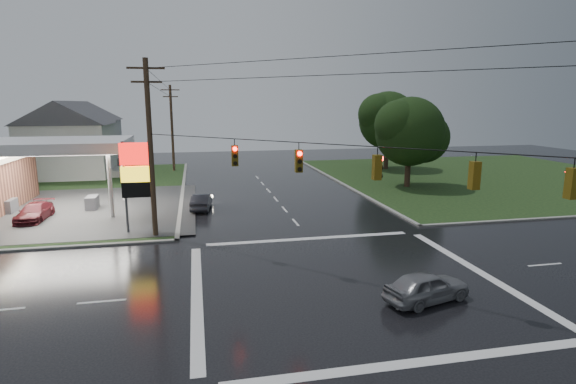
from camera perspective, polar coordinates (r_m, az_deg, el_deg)
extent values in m
plane|color=black|center=(22.03, 7.36, -11.18)|extent=(120.00, 120.00, 0.00)
cube|color=black|center=(56.47, 24.00, 1.80)|extent=(36.00, 36.00, 0.08)
cube|color=#2D2D2D|center=(40.33, -30.51, -2.17)|extent=(26.00, 18.00, 0.02)
cylinder|color=silver|center=(35.25, -21.64, 0.87)|extent=(0.30, 0.30, 5.00)
cylinder|color=silver|center=(41.10, -20.26, 2.35)|extent=(0.30, 0.30, 5.00)
cube|color=silver|center=(38.98, -28.47, 5.24)|extent=(12.00, 8.00, 0.80)
cube|color=white|center=(39.02, -28.41, 4.63)|extent=(11.40, 7.40, 0.04)
cube|color=#59595E|center=(40.58, -31.91, -1.58)|extent=(0.80, 1.60, 1.10)
cube|color=#59595E|center=(38.89, -23.60, -1.30)|extent=(0.80, 1.60, 1.10)
cylinder|color=#59595E|center=(30.52, -19.97, 0.44)|extent=(0.16, 0.16, 6.00)
cylinder|color=#59595E|center=(30.33, -16.98, 0.56)|extent=(0.16, 0.16, 6.00)
cube|color=red|center=(30.10, -18.74, 4.62)|extent=(2.00, 0.35, 1.40)
cube|color=yellow|center=(30.27, -18.59, 2.17)|extent=(2.00, 0.35, 1.00)
cube|color=black|center=(30.43, -18.47, 0.31)|extent=(2.00, 0.35, 1.00)
cylinder|color=#382619|center=(28.97, -17.04, 5.08)|extent=(0.32, 0.32, 11.00)
cube|color=#382619|center=(28.90, -17.62, 14.77)|extent=(2.20, 0.12, 0.12)
cube|color=#382619|center=(28.86, -17.52, 13.19)|extent=(1.80, 0.12, 0.12)
cylinder|color=#382619|center=(57.35, -14.51, 7.79)|extent=(0.32, 0.32, 10.50)
cube|color=#382619|center=(57.29, -14.74, 12.43)|extent=(2.20, 0.12, 0.12)
cube|color=#382619|center=(57.27, -14.70, 11.63)|extent=(1.80, 0.12, 0.12)
cube|color=#59470C|center=(24.20, -6.77, 4.60)|extent=(0.34, 0.34, 1.10)
cylinder|color=#FF0C07|center=(23.96, -6.75, 5.45)|extent=(0.22, 0.08, 0.22)
cube|color=#59470C|center=(21.84, 1.38, 3.96)|extent=(0.34, 0.34, 1.10)
cylinder|color=#FF0C07|center=(21.61, 1.50, 4.90)|extent=(0.22, 0.08, 0.22)
cube|color=#59470C|center=(20.03, 11.23, 3.08)|extent=(0.34, 0.34, 1.10)
cylinder|color=#FF0C07|center=(20.06, 11.80, 4.17)|extent=(0.08, 0.22, 0.22)
cube|color=#59470C|center=(18.91, 22.60, 1.95)|extent=(0.34, 0.34, 1.10)
cylinder|color=#FF0C07|center=(19.02, 22.35, 3.18)|extent=(0.22, 0.08, 0.22)
cube|color=#59470C|center=(18.60, 32.37, 0.92)|extent=(0.34, 0.34, 1.10)
cylinder|color=#FF0C07|center=(18.69, 32.07, 2.18)|extent=(0.22, 0.08, 0.22)
cube|color=silver|center=(57.25, -26.09, 4.74)|extent=(9.00, 8.00, 6.00)
cube|color=gray|center=(56.48, -20.65, 2.42)|extent=(1.60, 4.80, 0.80)
cube|color=silver|center=(69.11, -24.49, 5.80)|extent=(9.00, 8.00, 6.00)
cube|color=gray|center=(68.40, -19.98, 3.89)|extent=(1.60, 4.80, 0.80)
cylinder|color=black|center=(46.53, 15.00, 3.65)|extent=(0.56, 0.56, 5.04)
sphere|color=black|center=(46.24, 15.19, 7.41)|extent=(6.80, 6.80, 6.80)
sphere|color=black|center=(47.34, 16.84, 6.64)|extent=(5.10, 5.10, 5.10)
sphere|color=black|center=(45.25, 13.92, 8.31)|extent=(4.76, 4.76, 4.76)
cylinder|color=black|center=(58.55, 12.41, 5.54)|extent=(0.56, 0.56, 5.60)
sphere|color=black|center=(58.33, 12.55, 8.87)|extent=(7.20, 7.20, 7.20)
sphere|color=black|center=(59.38, 14.00, 8.16)|extent=(5.40, 5.40, 5.40)
sphere|color=black|center=(57.36, 11.42, 9.68)|extent=(5.04, 5.04, 5.04)
imported|color=#22232A|center=(36.46, -10.95, -1.19)|extent=(1.86, 4.04, 1.28)
imported|color=slate|center=(20.46, 17.20, -11.40)|extent=(4.19, 2.54, 1.33)
imported|color=#4D1117|center=(37.20, -29.49, -2.24)|extent=(1.93, 4.39, 1.25)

